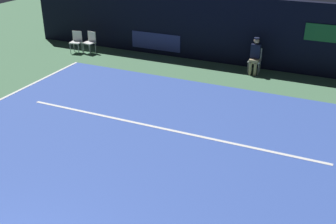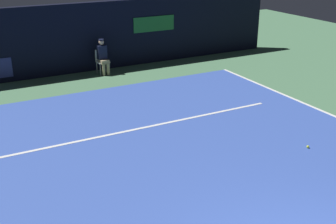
# 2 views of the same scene
# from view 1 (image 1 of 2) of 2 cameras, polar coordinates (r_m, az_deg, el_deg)

# --- Properties ---
(ground_plane) EXTENTS (34.95, 34.95, 0.00)m
(ground_plane) POSITION_cam_1_polar(r_m,az_deg,el_deg) (9.63, -5.65, -7.44)
(ground_plane) COLOR #4C7A56
(court_surface) EXTENTS (11.15, 11.32, 0.01)m
(court_surface) POSITION_cam_1_polar(r_m,az_deg,el_deg) (9.62, -5.65, -7.41)
(court_surface) COLOR #3856B2
(court_surface) RESTS_ON ground
(line_service) EXTENTS (8.70, 0.10, 0.01)m
(line_service) POSITION_cam_1_polar(r_m,az_deg,el_deg) (11.13, -0.62, -2.34)
(line_service) COLOR white
(line_service) RESTS_ON court_surface
(back_wall) EXTENTS (17.97, 0.33, 2.60)m
(back_wall) POSITION_cam_1_polar(r_m,az_deg,el_deg) (16.10, 8.80, 11.14)
(back_wall) COLOR black
(back_wall) RESTS_ON ground
(line_judge_on_chair) EXTENTS (0.46, 0.55, 1.32)m
(line_judge_on_chair) POSITION_cam_1_polar(r_m,az_deg,el_deg) (15.31, 12.02, 7.75)
(line_judge_on_chair) COLOR white
(line_judge_on_chair) RESTS_ON ground
(courtside_chair_near) EXTENTS (0.50, 0.49, 0.88)m
(courtside_chair_near) POSITION_cam_1_polar(r_m,az_deg,el_deg) (17.96, -12.66, 9.69)
(courtside_chair_near) COLOR white
(courtside_chair_near) RESTS_ON ground
(courtside_chair_far) EXTENTS (0.49, 0.47, 0.88)m
(courtside_chair_far) POSITION_cam_1_polar(r_m,az_deg,el_deg) (17.77, -10.80, 9.69)
(courtside_chair_far) COLOR white
(courtside_chair_far) RESTS_ON ground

